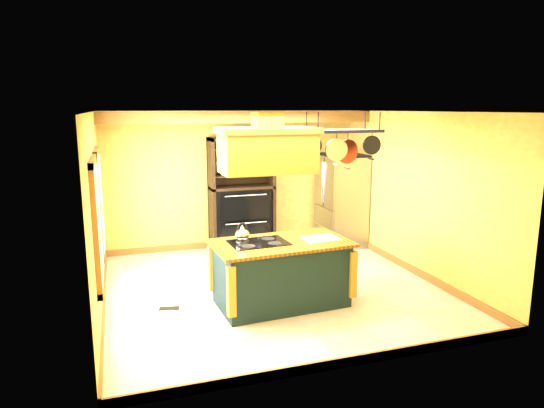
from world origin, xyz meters
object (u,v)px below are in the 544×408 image
range_hood (267,148)px  pot_rack (343,137)px  refrigerator (341,202)px  kitchen_island (281,272)px  hutch (241,206)px

range_hood → pot_rack: 1.11m
range_hood → pot_rack: size_ratio=1.21×
refrigerator → pot_rack: bearing=-116.5°
range_hood → kitchen_island: bearing=0.2°
pot_rack → refrigerator: size_ratio=0.60×
range_hood → refrigerator: range_hood is taller
refrigerator → hutch: 2.03m
kitchen_island → hutch: bearing=83.0°
kitchen_island → range_hood: 1.77m
pot_rack → refrigerator: pot_rack is taller
kitchen_island → refrigerator: refrigerator is taller
range_hood → pot_rack: bearing=0.1°
range_hood → refrigerator: (2.36, 2.53, -1.35)m
kitchen_island → hutch: (0.17, 2.89, 0.39)m
refrigerator → hutch: bearing=169.7°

